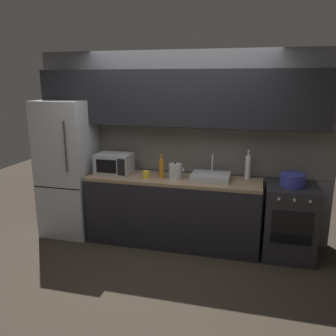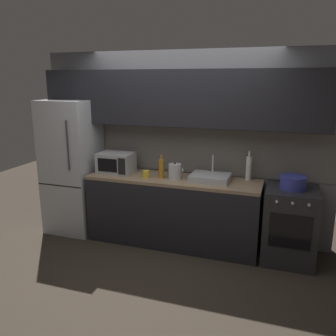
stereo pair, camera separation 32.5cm
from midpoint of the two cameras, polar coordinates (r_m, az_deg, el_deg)
ground_plane at (r=4.08m, az=-4.70°, el=-17.29°), size 10.00×10.00×0.00m
back_wall at (r=4.66m, az=-0.26°, el=7.05°), size 3.98×0.44×2.50m
counter_run at (r=4.65m, az=-1.18°, el=-6.95°), size 2.24×0.60×0.90m
refrigerator at (r=5.10m, az=-17.63°, el=-0.06°), size 0.68×0.69×1.86m
oven_range at (r=4.51m, az=17.15°, el=-8.32°), size 0.60×0.62×0.90m
microwave at (r=4.77m, az=-10.66°, el=0.70°), size 0.46×0.35×0.27m
sink_basin at (r=4.43m, az=4.85°, el=-1.41°), size 0.48×0.38×0.30m
kettle at (r=4.44m, az=-0.90°, el=-0.56°), size 0.20×0.16×0.22m
wine_bottle_amber at (r=4.47m, az=-3.15°, el=-0.09°), size 0.06×0.06×0.31m
wine_bottle_white at (r=4.52m, az=10.83°, el=0.22°), size 0.07×0.07×0.37m
mug_yellow at (r=4.52m, az=-5.65°, el=-1.07°), size 0.08×0.08×0.09m
cooking_pot at (r=4.34m, az=17.59°, el=-1.86°), size 0.30×0.30×0.15m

